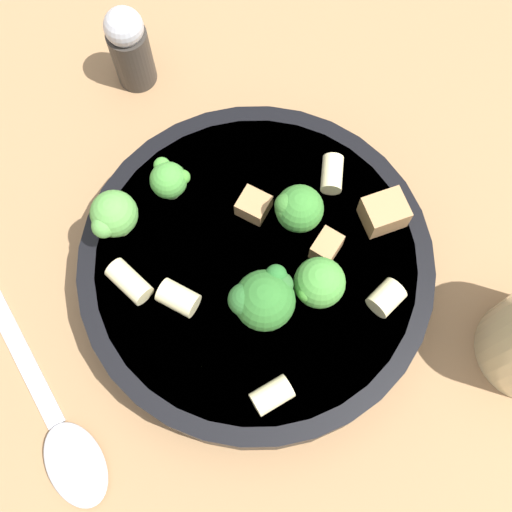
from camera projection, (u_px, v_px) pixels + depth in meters
ground_plane at (256, 279)px, 0.45m from camera, size 2.00×2.00×0.00m
pasta_bowl at (256, 269)px, 0.43m from camera, size 0.23×0.23×0.04m
broccoli_floret_0 at (264, 299)px, 0.38m from camera, size 0.04×0.04×0.05m
broccoli_floret_1 at (169, 180)px, 0.42m from camera, size 0.03×0.03×0.03m
broccoli_floret_2 at (320, 283)px, 0.39m from camera, size 0.03×0.03×0.04m
broccoli_floret_3 at (113, 215)px, 0.40m from camera, size 0.03×0.03×0.04m
broccoli_floret_4 at (297, 209)px, 0.40m from camera, size 0.03×0.03×0.04m
rigatoni_0 at (129, 282)px, 0.41m from camera, size 0.03×0.02×0.01m
rigatoni_1 at (272, 395)px, 0.38m from camera, size 0.02×0.02×0.02m
rigatoni_2 at (386, 298)px, 0.40m from camera, size 0.02×0.02×0.02m
rigatoni_3 at (332, 174)px, 0.43m from camera, size 0.03×0.03×0.01m
rigatoni_4 at (182, 304)px, 0.40m from camera, size 0.03×0.03×0.02m
chicken_chunk_0 at (326, 247)px, 0.41m from camera, size 0.02×0.02×0.02m
chicken_chunk_1 at (384, 212)px, 0.42m from camera, size 0.03×0.03×0.02m
chicken_chunk_2 at (254, 205)px, 0.42m from camera, size 0.03×0.03×0.01m
pepper_shaker at (128, 48)px, 0.48m from camera, size 0.03×0.03×0.07m
spoon at (60, 432)px, 0.42m from camera, size 0.18×0.04×0.01m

